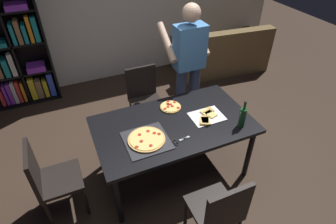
# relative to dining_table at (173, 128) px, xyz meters

# --- Properties ---
(ground_plane) EXTENTS (12.00, 12.00, 0.00)m
(ground_plane) POSITION_rel_dining_table_xyz_m (0.00, 0.00, -0.68)
(ground_plane) COLOR #38281E
(dining_table) EXTENTS (1.69, 0.97, 0.75)m
(dining_table) POSITION_rel_dining_table_xyz_m (0.00, 0.00, 0.00)
(dining_table) COLOR black
(dining_table) RESTS_ON ground_plane
(chair_near_camera) EXTENTS (0.42, 0.42, 0.90)m
(chair_near_camera) POSITION_rel_dining_table_xyz_m (-0.00, -0.97, -0.17)
(chair_near_camera) COLOR black
(chair_near_camera) RESTS_ON ground_plane
(chair_far_side) EXTENTS (0.42, 0.42, 0.90)m
(chair_far_side) POSITION_rel_dining_table_xyz_m (0.00, 0.97, -0.17)
(chair_far_side) COLOR black
(chair_far_side) RESTS_ON ground_plane
(chair_left_end) EXTENTS (0.42, 0.42, 0.90)m
(chair_left_end) POSITION_rel_dining_table_xyz_m (-1.33, 0.00, -0.17)
(chair_left_end) COLOR black
(chair_left_end) RESTS_ON ground_plane
(couch) EXTENTS (1.77, 1.01, 0.85)m
(couch) POSITION_rel_dining_table_xyz_m (1.89, 1.99, -0.38)
(couch) COLOR brown
(couch) RESTS_ON ground_plane
(person_serving_pizza) EXTENTS (0.55, 0.54, 1.75)m
(person_serving_pizza) POSITION_rel_dining_table_xyz_m (0.55, 0.75, 0.32)
(person_serving_pizza) COLOR #38476B
(person_serving_pizza) RESTS_ON ground_plane
(pepperoni_pizza_on_tray) EXTENTS (0.44, 0.44, 0.04)m
(pepperoni_pizza_on_tray) POSITION_rel_dining_table_xyz_m (-0.36, -0.14, 0.09)
(pepperoni_pizza_on_tray) COLOR #2D2D33
(pepperoni_pizza_on_tray) RESTS_ON dining_table
(pizza_slices_on_towel) EXTENTS (0.36, 0.29, 0.03)m
(pizza_slices_on_towel) POSITION_rel_dining_table_xyz_m (0.38, -0.05, 0.08)
(pizza_slices_on_towel) COLOR white
(pizza_slices_on_towel) RESTS_ON dining_table
(wine_bottle) EXTENTS (0.07, 0.07, 0.32)m
(wine_bottle) POSITION_rel_dining_table_xyz_m (0.64, -0.32, 0.19)
(wine_bottle) COLOR #194723
(wine_bottle) RESTS_ON dining_table
(kitchen_scissors) EXTENTS (0.20, 0.09, 0.01)m
(kitchen_scissors) POSITION_rel_dining_table_xyz_m (-0.07, -0.27, 0.08)
(kitchen_scissors) COLOR silver
(kitchen_scissors) RESTS_ON dining_table
(second_pizza_plain) EXTENTS (0.24, 0.24, 0.03)m
(second_pizza_plain) POSITION_rel_dining_table_xyz_m (0.08, 0.27, 0.08)
(second_pizza_plain) COLOR tan
(second_pizza_plain) RESTS_ON dining_table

